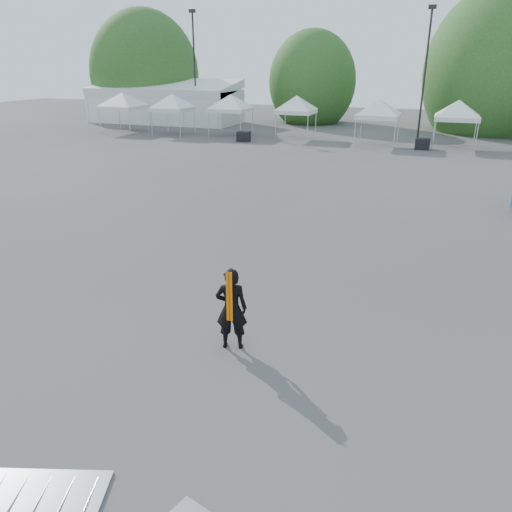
% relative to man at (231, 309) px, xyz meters
% --- Properties ---
extents(ground, '(120.00, 120.00, 0.00)m').
position_rel_man_xyz_m(ground, '(-1.15, 2.71, -0.93)').
color(ground, '#474442').
rests_on(ground, ground).
extents(marquee, '(15.00, 6.25, 4.23)m').
position_rel_man_xyz_m(marquee, '(-23.15, 37.71, 1.04)').
color(marquee, white).
rests_on(marquee, ground).
extents(light_pole_west, '(0.60, 0.25, 10.30)m').
position_rel_man_xyz_m(light_pole_west, '(-19.15, 36.71, 4.84)').
color(light_pole_west, black).
rests_on(light_pole_west, ground).
extents(light_pole_east, '(0.60, 0.25, 9.80)m').
position_rel_man_xyz_m(light_pole_east, '(1.85, 34.71, 4.59)').
color(light_pole_east, black).
rests_on(light_pole_east, ground).
extents(tree_far_w, '(4.80, 4.80, 7.30)m').
position_rel_man_xyz_m(tree_far_w, '(-27.15, 40.71, 3.61)').
color(tree_far_w, '#382314').
rests_on(tree_far_w, ground).
extents(tree_mid_w, '(4.16, 4.16, 6.33)m').
position_rel_man_xyz_m(tree_mid_w, '(-9.15, 42.71, 3.00)').
color(tree_mid_w, '#382314').
rests_on(tree_mid_w, ground).
extents(tree_mid_e, '(5.12, 5.12, 7.79)m').
position_rel_man_xyz_m(tree_mid_e, '(7.85, 41.71, 3.91)').
color(tree_mid_e, '#382314').
rests_on(tree_mid_e, ground).
extents(tent_a, '(4.54, 4.54, 3.88)m').
position_rel_man_xyz_m(tent_a, '(-22.97, 30.10, 2.13)').
color(tent_a, silver).
rests_on(tent_a, ground).
extents(tent_b, '(4.03, 4.03, 3.88)m').
position_rel_man_xyz_m(tent_b, '(-17.95, 29.93, 2.13)').
color(tent_b, silver).
rests_on(tent_b, ground).
extents(tent_c, '(4.30, 4.30, 3.88)m').
position_rel_man_xyz_m(tent_c, '(-13.07, 31.01, 2.13)').
color(tent_c, silver).
rests_on(tent_c, ground).
extents(tent_d, '(4.02, 4.02, 3.88)m').
position_rel_man_xyz_m(tent_d, '(-7.55, 31.48, 2.13)').
color(tent_d, silver).
rests_on(tent_d, ground).
extents(tent_e, '(4.26, 4.26, 3.88)m').
position_rel_man_xyz_m(tent_e, '(-0.86, 29.89, 2.13)').
color(tent_e, silver).
rests_on(tent_e, ground).
extents(tent_f, '(4.25, 4.25, 3.88)m').
position_rel_man_xyz_m(tent_f, '(4.56, 30.57, 2.13)').
color(tent_f, silver).
rests_on(tent_f, ground).
extents(man, '(0.77, 0.62, 1.85)m').
position_rel_man_xyz_m(man, '(0.00, 0.00, 0.00)').
color(man, black).
rests_on(man, ground).
extents(barrier_left, '(2.36, 1.69, 0.07)m').
position_rel_man_xyz_m(barrier_left, '(-1.13, -4.80, -0.90)').
color(barrier_left, '#A0A3A8').
rests_on(barrier_left, ground).
extents(crate_west, '(1.07, 0.88, 0.77)m').
position_rel_man_xyz_m(crate_west, '(-10.81, 28.13, -0.55)').
color(crate_west, black).
rests_on(crate_west, ground).
extents(crate_mid, '(1.00, 0.78, 0.77)m').
position_rel_man_xyz_m(crate_mid, '(2.49, 29.01, -0.54)').
color(crate_mid, black).
rests_on(crate_mid, ground).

